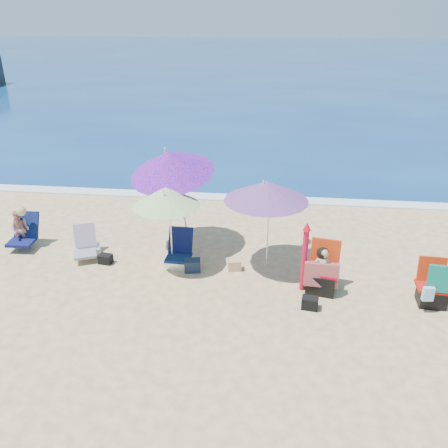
# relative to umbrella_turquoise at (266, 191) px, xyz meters

# --- Properties ---
(ground) EXTENTS (120.00, 120.00, 0.00)m
(ground) POSITION_rel_umbrella_turquoise_xyz_m (-0.49, -1.34, -1.70)
(ground) COLOR #D8BC84
(ground) RESTS_ON ground
(sea) EXTENTS (120.00, 80.00, 0.12)m
(sea) POSITION_rel_umbrella_turquoise_xyz_m (-0.49, 43.66, -1.75)
(sea) COLOR navy
(sea) RESTS_ON ground
(foam) EXTENTS (120.00, 0.50, 0.04)m
(foam) POSITION_rel_umbrella_turquoise_xyz_m (-0.49, 3.76, -1.68)
(foam) COLOR white
(foam) RESTS_ON ground
(umbrella_turquoise) EXTENTS (2.08, 2.08, 1.93)m
(umbrella_turquoise) POSITION_rel_umbrella_turquoise_xyz_m (0.00, 0.00, 0.00)
(umbrella_turquoise) COLOR white
(umbrella_turquoise) RESTS_ON ground
(umbrella_striped) EXTENTS (1.79, 1.79, 1.80)m
(umbrella_striped) POSITION_rel_umbrella_turquoise_xyz_m (-1.95, -0.22, -0.12)
(umbrella_striped) COLOR white
(umbrella_striped) RESTS_ON ground
(umbrella_blue) EXTENTS (2.31, 2.35, 2.45)m
(umbrella_blue) POSITION_rel_umbrella_turquoise_xyz_m (-2.02, 0.60, 0.31)
(umbrella_blue) COLOR white
(umbrella_blue) RESTS_ON ground
(furled_umbrella) EXTENTS (0.18, 0.18, 1.42)m
(furled_umbrella) POSITION_rel_umbrella_turquoise_xyz_m (0.77, -0.78, -0.91)
(furled_umbrella) COLOR red
(furled_umbrella) RESTS_ON ground
(chair_navy) EXTENTS (0.55, 0.66, 0.73)m
(chair_navy) POSITION_rel_umbrella_turquoise_xyz_m (-1.78, -0.07, -1.50)
(chair_navy) COLOR #0C1F46
(chair_navy) RESTS_ON ground
(chair_rainbow) EXTENTS (0.69, 0.93, 0.66)m
(chair_rainbow) POSITION_rel_umbrella_turquoise_xyz_m (-3.86, 0.11, -1.52)
(chair_rainbow) COLOR #BF5E43
(chair_rainbow) RESTS_ON ground
(camp_chair_left) EXTENTS (0.65, 0.66, 0.97)m
(camp_chair_left) POSITION_rel_umbrella_turquoise_xyz_m (1.13, -0.75, -1.41)
(camp_chair_left) COLOR red
(camp_chair_left) RESTS_ON ground
(camp_chair_right) EXTENTS (0.55, 0.63, 0.90)m
(camp_chair_right) POSITION_rel_umbrella_turquoise_xyz_m (3.08, -1.03, -1.37)
(camp_chair_right) COLOR #B9150D
(camp_chair_right) RESTS_ON ground
(person_center) EXTENTS (0.65, 0.54, 0.93)m
(person_center) POSITION_rel_umbrella_turquoise_xyz_m (1.11, -0.84, -1.25)
(person_center) COLOR tan
(person_center) RESTS_ON ground
(person_left) EXTENTS (0.58, 0.71, 1.00)m
(person_left) POSITION_rel_umbrella_turquoise_xyz_m (-5.41, 0.25, -1.24)
(person_left) COLOR tan
(person_left) RESTS_ON ground
(bag_navy_a) EXTENTS (0.36, 0.28, 0.25)m
(bag_navy_a) POSITION_rel_umbrella_turquoise_xyz_m (-1.44, -0.34, -1.57)
(bag_navy_a) COLOR #182336
(bag_navy_a) RESTS_ON ground
(bag_black_a) EXTENTS (0.30, 0.24, 0.20)m
(bag_black_a) POSITION_rel_umbrella_turquoise_xyz_m (-3.33, -0.24, -1.60)
(bag_black_a) COLOR black
(bag_black_a) RESTS_ON ground
(bag_tan) EXTENTS (0.29, 0.24, 0.23)m
(bag_tan) POSITION_rel_umbrella_turquoise_xyz_m (-0.59, -0.20, -1.58)
(bag_tan) COLOR tan
(bag_tan) RESTS_ON ground
(bag_black_b) EXTENTS (0.32, 0.24, 0.23)m
(bag_black_b) POSITION_rel_umbrella_turquoise_xyz_m (0.89, -1.40, -1.58)
(bag_black_b) COLOR black
(bag_black_b) RESTS_ON ground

